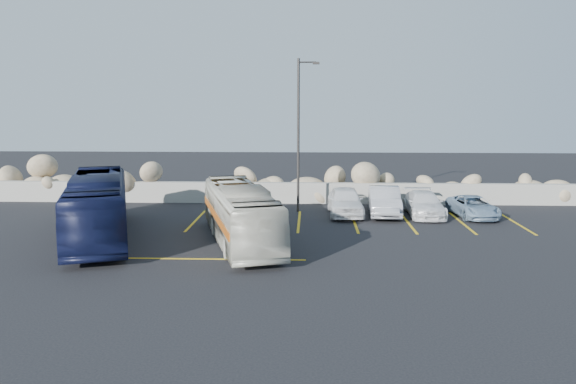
{
  "coord_description": "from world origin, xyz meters",
  "views": [
    {
      "loc": [
        3.14,
        -19.9,
        5.81
      ],
      "look_at": [
        2.18,
        4.0,
        1.94
      ],
      "focal_mm": 35.0,
      "sensor_mm": 36.0,
      "label": 1
    }
  ],
  "objects_px": {
    "lamppost": "(299,131)",
    "car_b": "(384,201)",
    "car_a": "(345,201)",
    "car_c": "(424,204)",
    "car_d": "(473,207)",
    "tour_coach": "(98,207)",
    "vintage_bus": "(241,214)"
  },
  "relations": [
    {
      "from": "lamppost",
      "to": "car_c",
      "type": "height_order",
      "value": "lamppost"
    },
    {
      "from": "lamppost",
      "to": "car_c",
      "type": "xyz_separation_m",
      "value": [
        6.43,
        -0.83,
        -3.69
      ]
    },
    {
      "from": "tour_coach",
      "to": "car_b",
      "type": "relative_size",
      "value": 2.25
    },
    {
      "from": "car_c",
      "to": "car_d",
      "type": "distance_m",
      "value": 2.45
    },
    {
      "from": "tour_coach",
      "to": "lamppost",
      "type": "bearing_deg",
      "value": 17.93
    },
    {
      "from": "car_c",
      "to": "car_d",
      "type": "height_order",
      "value": "car_c"
    },
    {
      "from": "car_b",
      "to": "car_d",
      "type": "height_order",
      "value": "car_b"
    },
    {
      "from": "tour_coach",
      "to": "car_b",
      "type": "distance_m",
      "value": 14.04
    },
    {
      "from": "car_b",
      "to": "car_c",
      "type": "bearing_deg",
      "value": -0.21
    },
    {
      "from": "vintage_bus",
      "to": "car_a",
      "type": "bearing_deg",
      "value": 35.64
    },
    {
      "from": "lamppost",
      "to": "car_c",
      "type": "distance_m",
      "value": 7.46
    },
    {
      "from": "tour_coach",
      "to": "car_c",
      "type": "bearing_deg",
      "value": 1.43
    },
    {
      "from": "tour_coach",
      "to": "car_b",
      "type": "height_order",
      "value": "tour_coach"
    },
    {
      "from": "lamppost",
      "to": "car_b",
      "type": "bearing_deg",
      "value": -9.14
    },
    {
      "from": "car_d",
      "to": "car_b",
      "type": "bearing_deg",
      "value": 169.83
    },
    {
      "from": "car_d",
      "to": "vintage_bus",
      "type": "bearing_deg",
      "value": -158.59
    },
    {
      "from": "car_c",
      "to": "lamppost",
      "type": "bearing_deg",
      "value": 172.9
    },
    {
      "from": "car_a",
      "to": "car_c",
      "type": "height_order",
      "value": "car_a"
    },
    {
      "from": "lamppost",
      "to": "car_b",
      "type": "distance_m",
      "value": 5.73
    },
    {
      "from": "tour_coach",
      "to": "car_b",
      "type": "bearing_deg",
      "value": 4.73
    },
    {
      "from": "car_a",
      "to": "tour_coach",
      "type": "bearing_deg",
      "value": -154.47
    },
    {
      "from": "lamppost",
      "to": "tour_coach",
      "type": "relative_size",
      "value": 0.81
    },
    {
      "from": "car_c",
      "to": "car_b",
      "type": "bearing_deg",
      "value": 176.8
    },
    {
      "from": "lamppost",
      "to": "car_d",
      "type": "distance_m",
      "value": 9.69
    },
    {
      "from": "car_b",
      "to": "car_c",
      "type": "relative_size",
      "value": 1.04
    },
    {
      "from": "vintage_bus",
      "to": "tour_coach",
      "type": "height_order",
      "value": "tour_coach"
    },
    {
      "from": "tour_coach",
      "to": "car_c",
      "type": "distance_m",
      "value": 15.88
    },
    {
      "from": "car_a",
      "to": "car_d",
      "type": "xyz_separation_m",
      "value": [
        6.47,
        -0.26,
        -0.19
      ]
    },
    {
      "from": "lamppost",
      "to": "vintage_bus",
      "type": "distance_m",
      "value": 7.81
    },
    {
      "from": "car_b",
      "to": "car_d",
      "type": "bearing_deg",
      "value": -1.02
    },
    {
      "from": "vintage_bus",
      "to": "car_a",
      "type": "height_order",
      "value": "vintage_bus"
    },
    {
      "from": "tour_coach",
      "to": "car_d",
      "type": "bearing_deg",
      "value": -1.85
    }
  ]
}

